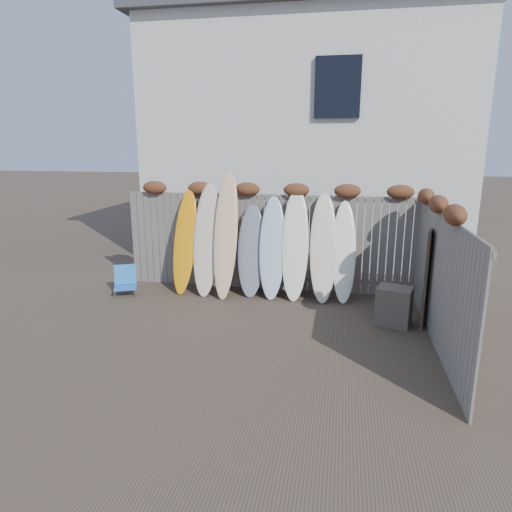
% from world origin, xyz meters
% --- Properties ---
extents(ground, '(80.00, 80.00, 0.00)m').
position_xyz_m(ground, '(0.00, 0.00, 0.00)').
color(ground, '#493A2D').
extents(back_fence, '(6.05, 0.28, 2.24)m').
position_xyz_m(back_fence, '(0.06, 2.39, 1.18)').
color(back_fence, slate).
rests_on(back_fence, ground).
extents(right_fence, '(0.28, 4.40, 2.24)m').
position_xyz_m(right_fence, '(2.99, 0.25, 1.14)').
color(right_fence, slate).
rests_on(right_fence, ground).
extents(house, '(8.50, 5.50, 6.33)m').
position_xyz_m(house, '(0.50, 6.50, 3.20)').
color(house, silver).
rests_on(house, ground).
extents(beach_chair, '(0.59, 0.60, 0.58)m').
position_xyz_m(beach_chair, '(-2.78, 1.51, 0.27)').
color(beach_chair, blue).
rests_on(beach_chair, ground).
extents(wooden_crate, '(0.66, 0.60, 0.65)m').
position_xyz_m(wooden_crate, '(2.45, 0.85, 0.32)').
color(wooden_crate, '#4F423B').
rests_on(wooden_crate, ground).
extents(lattice_panel, '(0.35, 1.08, 1.66)m').
position_xyz_m(lattice_panel, '(3.03, 1.18, 0.83)').
color(lattice_panel, '#4B382D').
rests_on(lattice_panel, ground).
extents(surfboard_0, '(0.54, 0.78, 2.10)m').
position_xyz_m(surfboard_0, '(-1.63, 1.95, 1.05)').
color(surfboard_0, orange).
rests_on(surfboard_0, ground).
extents(surfboard_1, '(0.56, 0.80, 2.23)m').
position_xyz_m(surfboard_1, '(-1.16, 1.93, 1.12)').
color(surfboard_1, beige).
rests_on(surfboard_1, ground).
extents(surfboard_2, '(0.49, 0.88, 2.49)m').
position_xyz_m(surfboard_2, '(-0.74, 1.87, 1.25)').
color(surfboard_2, '#EC987B').
rests_on(surfboard_2, ground).
extents(surfboard_3, '(0.60, 0.69, 1.82)m').
position_xyz_m(surfboard_3, '(-0.25, 1.99, 0.91)').
color(surfboard_3, slate).
rests_on(surfboard_3, ground).
extents(surfboard_4, '(0.56, 0.74, 1.99)m').
position_xyz_m(surfboard_4, '(0.19, 1.96, 1.00)').
color(surfboard_4, '#ADC6E1').
rests_on(surfboard_4, ground).
extents(surfboard_5, '(0.57, 0.78, 2.14)m').
position_xyz_m(surfboard_5, '(0.64, 1.97, 1.07)').
color(surfboard_5, white).
rests_on(surfboard_5, ground).
extents(surfboard_6, '(0.58, 0.77, 2.07)m').
position_xyz_m(surfboard_6, '(1.19, 1.95, 1.04)').
color(surfboard_6, '#F2DEC2').
rests_on(surfboard_6, ground).
extents(surfboard_7, '(0.50, 0.72, 1.93)m').
position_xyz_m(surfboard_7, '(1.59, 1.99, 0.96)').
color(surfboard_7, white).
rests_on(surfboard_7, ground).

